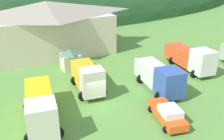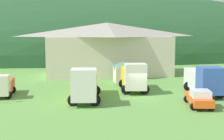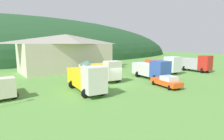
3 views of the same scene
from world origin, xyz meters
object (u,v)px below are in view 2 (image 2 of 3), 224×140
Objects in this scene: light_truck_cream at (1,85)px; service_pickup_orange at (199,98)px; box_truck_blue at (204,79)px; play_shed_cream at (123,71)px; depot_building at (107,48)px; heavy_rig_striped at (133,77)px; traffic_cone_near_pickup at (70,106)px; flatbed_truck_yellow at (85,83)px.

service_pickup_orange is (19.07, -8.33, -0.40)m from light_truck_cream.
play_shed_cream is at bearing -139.27° from box_truck_blue.
depot_building is at bearing -155.84° from service_pickup_orange.
heavy_rig_striped reaches higher than play_shed_cream.
heavy_rig_striped is at bearing 39.55° from traffic_cone_near_pickup.
light_truck_cream is 0.62× the size of flatbed_truck_yellow.
play_shed_cream is 0.53× the size of light_truck_cream.
box_truck_blue is (6.92, -10.56, 0.24)m from play_shed_cream.
flatbed_truck_yellow reaches higher than heavy_rig_striped.
depot_building is 20.01m from box_truck_blue.
flatbed_truck_yellow reaches higher than box_truck_blue.
service_pickup_orange is (3.98, -15.85, -0.66)m from play_shed_cream.
flatbed_truck_yellow is 1.27× the size of heavy_rig_striped.
box_truck_blue is (7.90, -18.21, -2.51)m from depot_building.
depot_building reaches higher than light_truck_cream.
depot_building is at bearing 138.45° from light_truck_cream.
light_truck_cream is at bearing -90.40° from box_truck_blue.
light_truck_cream is (-15.09, -7.52, -0.26)m from play_shed_cream.
play_shed_cream is at bearing -153.65° from service_pickup_orange.
traffic_cone_near_pickup is (-1.72, -2.29, -1.78)m from flatbed_truck_yellow.
depot_building reaches higher than box_truck_blue.
traffic_cone_near_pickup is at bearing 51.25° from light_truck_cream.
flatbed_truck_yellow is 16.29× the size of traffic_cone_near_pickup.
play_shed_cream is 15.75m from traffic_cone_near_pickup.
flatbed_truck_yellow is 3.37m from traffic_cone_near_pickup.
traffic_cone_near_pickup is at bearing -71.56° from box_truck_blue.
service_pickup_orange is at bearing -75.89° from play_shed_cream.
flatbed_truck_yellow is 11.36m from service_pickup_orange.
light_truck_cream is 0.70× the size of box_truck_blue.
traffic_cone_near_pickup is (-7.06, -21.11, -4.24)m from depot_building.
play_shed_cream is 0.42× the size of heavy_rig_striped.
depot_building reaches higher than flatbed_truck_yellow.
box_truck_blue reaches higher than play_shed_cream.
service_pickup_orange reaches higher than traffic_cone_near_pickup.
play_shed_cream is 0.37× the size of box_truck_blue.
service_pickup_orange is at bearing 73.55° from flatbed_truck_yellow.
box_truck_blue reaches higher than light_truck_cream.
heavy_rig_striped reaches higher than box_truck_blue.
flatbed_truck_yellow is at bearing 53.14° from traffic_cone_near_pickup.
flatbed_truck_yellow is (-5.34, -18.82, -2.47)m from depot_building.
heavy_rig_striped reaches higher than service_pickup_orange.
traffic_cone_near_pickup is (-14.96, -2.90, -1.73)m from box_truck_blue.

